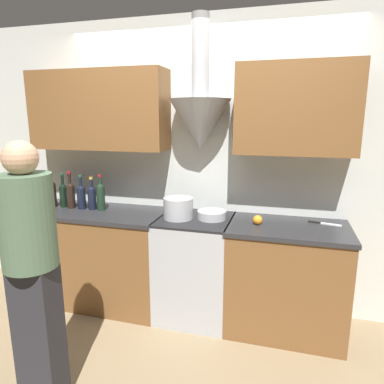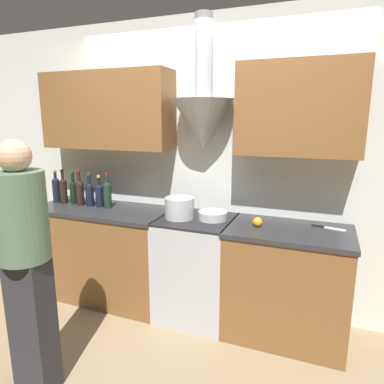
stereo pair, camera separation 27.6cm
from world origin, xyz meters
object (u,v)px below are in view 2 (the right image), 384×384
(orange_fruit, at_px, (258,222))
(wine_bottle_5, at_px, (99,194))
(mixing_bowl, at_px, (213,215))
(wine_bottle_3, at_px, (80,191))
(wine_bottle_2, at_px, (74,191))
(stove_range, at_px, (196,267))
(wine_bottle_1, at_px, (63,190))
(wine_bottle_6, at_px, (107,193))
(stock_pot, at_px, (180,208))
(person_foreground_left, at_px, (26,259))
(wine_bottle_4, at_px, (90,193))
(wine_bottle_0, at_px, (56,189))

(orange_fruit, bearing_deg, wine_bottle_5, 177.81)
(mixing_bowl, bearing_deg, wine_bottle_3, -179.52)
(wine_bottle_2, xyz_separation_m, orange_fruit, (1.84, -0.07, -0.09))
(stove_range, relative_size, wine_bottle_1, 2.65)
(stove_range, relative_size, wine_bottle_6, 2.71)
(stock_pot, xyz_separation_m, mixing_bowl, (0.28, 0.06, -0.05))
(wine_bottle_2, relative_size, person_foreground_left, 0.20)
(wine_bottle_3, distance_m, wine_bottle_4, 0.11)
(stove_range, xyz_separation_m, wine_bottle_1, (-1.41, 0.01, 0.58))
(wine_bottle_4, height_order, orange_fruit, wine_bottle_4)
(stove_range, bearing_deg, wine_bottle_1, 179.71)
(wine_bottle_2, bearing_deg, mixing_bowl, -0.30)
(wine_bottle_5, bearing_deg, person_foreground_left, -74.25)
(wine_bottle_0, bearing_deg, orange_fruit, -1.45)
(wine_bottle_1, height_order, wine_bottle_6, wine_bottle_1)
(stove_range, distance_m, orange_fruit, 0.72)
(stock_pot, xyz_separation_m, orange_fruit, (0.66, 0.00, -0.05))
(stove_range, distance_m, wine_bottle_6, 1.08)
(mixing_bowl, xyz_separation_m, person_foreground_left, (-0.80, -1.21, -0.03))
(wine_bottle_6, bearing_deg, wine_bottle_5, 176.73)
(wine_bottle_0, distance_m, wine_bottle_3, 0.30)
(wine_bottle_1, relative_size, wine_bottle_4, 1.06)
(wine_bottle_1, xyz_separation_m, stock_pot, (1.28, -0.05, -0.05))
(wine_bottle_6, height_order, stock_pot, wine_bottle_6)
(wine_bottle_6, distance_m, orange_fruit, 1.44)
(wine_bottle_4, bearing_deg, wine_bottle_5, 4.55)
(wine_bottle_5, distance_m, orange_fruit, 1.53)
(orange_fruit, distance_m, person_foreground_left, 1.65)
(stove_range, distance_m, wine_bottle_5, 1.15)
(wine_bottle_4, relative_size, stock_pot, 1.28)
(wine_bottle_2, distance_m, wine_bottle_4, 0.21)
(wine_bottle_2, distance_m, mixing_bowl, 1.45)
(wine_bottle_4, distance_m, wine_bottle_5, 0.11)
(mixing_bowl, bearing_deg, stock_pot, -167.28)
(wine_bottle_1, bearing_deg, wine_bottle_4, 1.63)
(wine_bottle_5, bearing_deg, wine_bottle_4, -175.45)
(wine_bottle_5, xyz_separation_m, mixing_bowl, (1.14, -0.00, -0.09))
(wine_bottle_0, relative_size, wine_bottle_5, 1.08)
(wine_bottle_1, distance_m, orange_fruit, 1.94)
(wine_bottle_0, xyz_separation_m, wine_bottle_6, (0.61, 0.00, 0.00))
(stove_range, bearing_deg, wine_bottle_6, 178.80)
(wine_bottle_4, xyz_separation_m, mixing_bowl, (1.24, 0.01, -0.09))
(wine_bottle_3, height_order, wine_bottle_5, wine_bottle_3)
(stove_range, distance_m, person_foreground_left, 1.43)
(mixing_bowl, bearing_deg, wine_bottle_2, 179.70)
(wine_bottle_4, bearing_deg, wine_bottle_2, 175.66)
(stock_pot, relative_size, person_foreground_left, 0.16)
(wine_bottle_4, bearing_deg, wine_bottle_3, -178.31)
(wine_bottle_3, height_order, person_foreground_left, person_foreground_left)
(wine_bottle_3, distance_m, wine_bottle_6, 0.31)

